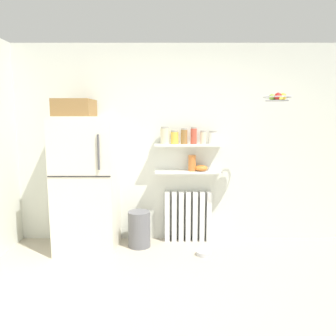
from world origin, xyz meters
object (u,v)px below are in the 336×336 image
object	(u,v)px
radiator	(190,216)
trash_bin	(141,229)
refrigerator	(88,180)
storage_jar_4	(205,137)
vase	(194,163)
shelf_bowl	(203,168)
pet_food_bowl	(205,253)
hanging_fruit_basket	(280,98)
storage_jar_1	(176,137)
storage_jar_2	(186,136)
storage_jar_5	(214,138)
storage_jar_0	(167,136)
storage_jar_3	(195,136)

from	to	relation	value
radiator	trash_bin	bearing A→B (deg)	-162.04
refrigerator	storage_jar_4	bearing A→B (deg)	8.87
vase	shelf_bowl	bearing A→B (deg)	0.00
storage_jar_4	pet_food_bowl	bearing A→B (deg)	-93.34
vase	hanging_fruit_basket	world-z (taller)	hanging_fruit_basket
refrigerator	shelf_bowl	world-z (taller)	refrigerator
storage_jar_1	storage_jar_4	distance (m)	0.37
vase	storage_jar_4	bearing A→B (deg)	-0.00
storage_jar_2	storage_jar_5	xyz separation A→B (m)	(0.37, -0.00, -0.02)
radiator	hanging_fruit_basket	world-z (taller)	hanging_fruit_basket
storage_jar_1	pet_food_bowl	size ratio (longest dim) A/B	1.05
pet_food_bowl	storage_jar_2	bearing A→B (deg)	115.63
radiator	storage_jar_0	xyz separation A→B (m)	(-0.31, -0.03, 1.09)
storage_jar_5	vase	world-z (taller)	storage_jar_5
storage_jar_5	trash_bin	size ratio (longest dim) A/B	0.36
storage_jar_0	refrigerator	bearing A→B (deg)	-166.79
storage_jar_2	hanging_fruit_basket	xyz separation A→B (m)	(1.05, -0.42, 0.47)
storage_jar_4	storage_jar_5	bearing A→B (deg)	0.00
radiator	storage_jar_5	xyz separation A→B (m)	(0.31, -0.03, 1.07)
radiator	storage_jar_4	size ratio (longest dim) A/B	3.96
storage_jar_3	shelf_bowl	xyz separation A→B (m)	(0.10, -0.00, -0.42)
storage_jar_1	trash_bin	bearing A→B (deg)	-158.70
shelf_bowl	trash_bin	world-z (taller)	shelf_bowl
radiator	shelf_bowl	xyz separation A→B (m)	(0.16, -0.03, 0.67)
trash_bin	storage_jar_5	bearing A→B (deg)	10.61
radiator	storage_jar_2	xyz separation A→B (m)	(-0.06, -0.03, 1.08)
radiator	storage_jar_5	distance (m)	1.11
trash_bin	storage_jar_1	bearing A→B (deg)	21.30
storage_jar_5	pet_food_bowl	size ratio (longest dim) A/B	1.02
shelf_bowl	pet_food_bowl	distance (m)	1.08
refrigerator	storage_jar_4	world-z (taller)	refrigerator
storage_jar_1	shelf_bowl	distance (m)	0.53
storage_jar_1	storage_jar_5	size ratio (longest dim) A/B	1.03
storage_jar_0	storage_jar_1	xyz separation A→B (m)	(0.12, -0.00, -0.02)
storage_jar_2	hanging_fruit_basket	world-z (taller)	hanging_fruit_basket
storage_jar_5	storage_jar_1	bearing A→B (deg)	180.00
storage_jar_2	radiator	bearing A→B (deg)	25.89
storage_jar_3	radiator	bearing A→B (deg)	154.11
pet_food_bowl	storage_jar_1	bearing A→B (deg)	126.83
storage_jar_0	pet_food_bowl	world-z (taller)	storage_jar_0
radiator	pet_food_bowl	size ratio (longest dim) A/B	4.09
radiator	storage_jar_2	bearing A→B (deg)	-154.11
refrigerator	storage_jar_5	world-z (taller)	refrigerator
storage_jar_1	pet_food_bowl	distance (m)	1.50
storage_jar_1	storage_jar_4	bearing A→B (deg)	-0.00
storage_jar_1	storage_jar_3	xyz separation A→B (m)	(0.25, 0.00, 0.02)
refrigerator	pet_food_bowl	bearing A→B (deg)	-8.98
storage_jar_1	vase	xyz separation A→B (m)	(0.23, 0.00, -0.34)
storage_jar_5	shelf_bowl	bearing A→B (deg)	180.00
refrigerator	storage_jar_4	xyz separation A→B (m)	(1.48, 0.23, 0.52)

